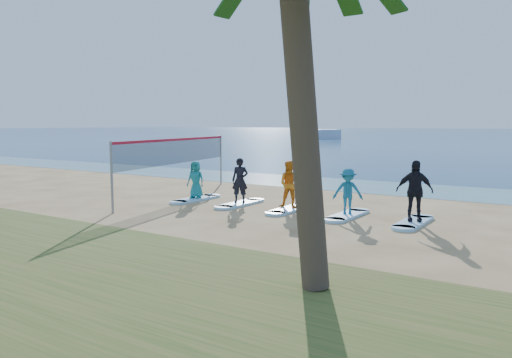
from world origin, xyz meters
The scene contains 14 objects.
ground centered at (0.00, 0.00, 0.00)m, with size 600.00×600.00×0.00m, color tan.
shallow_water centered at (0.00, 10.50, 0.01)m, with size 600.00×600.00×0.00m, color teal.
volleyball_net centered at (-5.13, 2.92, 1.90)m, with size 2.07×8.87×2.50m.
boat_offshore_a centered at (-34.49, 78.73, 0.00)m, with size 2.15×7.78×1.86m, color silver.
surfboard_0 centered at (-3.68, 2.43, 0.04)m, with size 0.70×2.20×0.09m, color #A4E2FF.
student_0 centered at (-3.68, 2.43, 0.84)m, with size 0.73×0.48×1.50m, color teal.
surfboard_1 centered at (-1.48, 2.43, 0.04)m, with size 0.70×2.20×0.09m, color #A4E2FF.
student_1 centered at (-1.48, 2.43, 0.95)m, with size 0.62×0.41×1.71m, color black.
surfboard_2 centered at (0.72, 2.43, 0.04)m, with size 0.70×2.20×0.09m, color #A4E2FF.
student_2 centered at (0.72, 2.43, 0.94)m, with size 0.82×0.64×1.69m, color orange.
surfboard_3 centered at (2.92, 2.43, 0.04)m, with size 0.70×2.20×0.09m, color #A4E2FF.
student_3 centered at (2.92, 2.43, 0.86)m, with size 0.99×0.57×1.53m, color #1B6C86.
surfboard_4 centered at (5.11, 2.43, 0.04)m, with size 0.70×2.20×0.09m, color #A4E2FF.
student_4 centered at (5.11, 2.43, 1.04)m, with size 1.11×0.46×1.89m, color black.
Camera 1 is at (9.39, -13.00, 3.10)m, focal length 35.00 mm.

